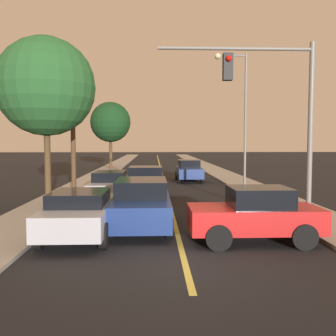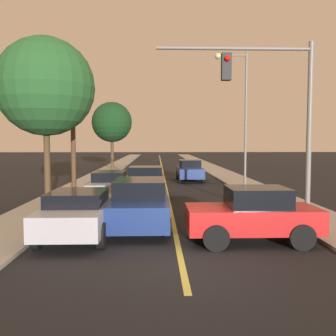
{
  "view_description": "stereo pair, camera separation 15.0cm",
  "coord_description": "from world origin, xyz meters",
  "px_view_note": "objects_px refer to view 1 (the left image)",
  "views": [
    {
      "loc": [
        -0.76,
        -9.05,
        3.0
      ],
      "look_at": [
        0.0,
        10.85,
        1.6
      ],
      "focal_mm": 40.0,
      "sensor_mm": 36.0,
      "label": 1
    },
    {
      "loc": [
        -0.61,
        -9.05,
        3.0
      ],
      "look_at": [
        0.0,
        10.85,
        1.6
      ],
      "focal_mm": 40.0,
      "sensor_mm": 36.0,
      "label": 2
    }
  ],
  "objects_px": {
    "car_far_oncoming": "(189,170)",
    "utility_pole_left": "(73,123)",
    "car_outer_lane_front": "(81,212)",
    "streetlamp_right": "(239,104)",
    "car_near_lane_second": "(146,182)",
    "tree_left_near": "(46,87)",
    "traffic_signal_mast": "(275,101)",
    "car_near_lane_front": "(142,203)",
    "car_outer_lane_second": "(110,184)",
    "tree_left_far": "(110,122)",
    "car_crossing_right": "(255,214)"
  },
  "relations": [
    {
      "from": "car_outer_lane_front",
      "to": "car_near_lane_front",
      "type": "bearing_deg",
      "value": 35.43
    },
    {
      "from": "streetlamp_right",
      "to": "tree_left_near",
      "type": "distance_m",
      "value": 11.05
    },
    {
      "from": "car_near_lane_second",
      "to": "car_near_lane_front",
      "type": "bearing_deg",
      "value": -90.0
    },
    {
      "from": "car_far_oncoming",
      "to": "utility_pole_left",
      "type": "bearing_deg",
      "value": 53.39
    },
    {
      "from": "car_outer_lane_front",
      "to": "streetlamp_right",
      "type": "bearing_deg",
      "value": 54.2
    },
    {
      "from": "traffic_signal_mast",
      "to": "car_near_lane_front",
      "type": "bearing_deg",
      "value": 176.26
    },
    {
      "from": "car_near_lane_second",
      "to": "tree_left_far",
      "type": "bearing_deg",
      "value": 101.6
    },
    {
      "from": "utility_pole_left",
      "to": "tree_left_near",
      "type": "bearing_deg",
      "value": -97.89
    },
    {
      "from": "tree_left_far",
      "to": "car_near_lane_front",
      "type": "bearing_deg",
      "value": -81.22
    },
    {
      "from": "car_near_lane_front",
      "to": "tree_left_near",
      "type": "xyz_separation_m",
      "value": [
        -4.09,
        3.01,
        4.45
      ]
    },
    {
      "from": "car_near_lane_front",
      "to": "tree_left_near",
      "type": "distance_m",
      "value": 6.75
    },
    {
      "from": "car_outer_lane_second",
      "to": "car_far_oncoming",
      "type": "bearing_deg",
      "value": 60.12
    },
    {
      "from": "car_crossing_right",
      "to": "tree_left_near",
      "type": "distance_m",
      "value": 10.17
    },
    {
      "from": "car_outer_lane_front",
      "to": "car_crossing_right",
      "type": "xyz_separation_m",
      "value": [
        5.3,
        -0.86,
        0.05
      ]
    },
    {
      "from": "car_crossing_right",
      "to": "tree_left_far",
      "type": "distance_m",
      "value": 30.14
    },
    {
      "from": "car_outer_lane_second",
      "to": "utility_pole_left",
      "type": "bearing_deg",
      "value": -165.95
    },
    {
      "from": "car_outer_lane_second",
      "to": "car_crossing_right",
      "type": "height_order",
      "value": "car_crossing_right"
    },
    {
      "from": "car_outer_lane_front",
      "to": "utility_pole_left",
      "type": "bearing_deg",
      "value": 103.51
    },
    {
      "from": "car_near_lane_front",
      "to": "utility_pole_left",
      "type": "height_order",
      "value": "utility_pole_left"
    },
    {
      "from": "car_outer_lane_second",
      "to": "streetlamp_right",
      "type": "distance_m",
      "value": 8.74
    },
    {
      "from": "car_crossing_right",
      "to": "utility_pole_left",
      "type": "distance_m",
      "value": 11.35
    },
    {
      "from": "car_outer_lane_second",
      "to": "tree_left_near",
      "type": "height_order",
      "value": "tree_left_near"
    },
    {
      "from": "car_near_lane_front",
      "to": "car_outer_lane_second",
      "type": "relative_size",
      "value": 1.03
    },
    {
      "from": "car_near_lane_front",
      "to": "traffic_signal_mast",
      "type": "height_order",
      "value": "traffic_signal_mast"
    },
    {
      "from": "car_outer_lane_second",
      "to": "car_near_lane_second",
      "type": "bearing_deg",
      "value": 1.43
    },
    {
      "from": "car_near_lane_front",
      "to": "car_far_oncoming",
      "type": "xyz_separation_m",
      "value": [
        3.1,
        15.22,
        -0.03
      ]
    },
    {
      "from": "car_near_lane_second",
      "to": "car_crossing_right",
      "type": "distance_m",
      "value": 9.45
    },
    {
      "from": "car_outer_lane_second",
      "to": "tree_left_near",
      "type": "xyz_separation_m",
      "value": [
        -2.22,
        -3.56,
        4.52
      ]
    },
    {
      "from": "car_outer_lane_front",
      "to": "traffic_signal_mast",
      "type": "xyz_separation_m",
      "value": [
        6.46,
        1.03,
        3.61
      ]
    },
    {
      "from": "car_outer_lane_second",
      "to": "traffic_signal_mast",
      "type": "bearing_deg",
      "value": -46.74
    },
    {
      "from": "car_near_lane_second",
      "to": "tree_left_near",
      "type": "distance_m",
      "value": 7.02
    },
    {
      "from": "car_outer_lane_front",
      "to": "streetlamp_right",
      "type": "xyz_separation_m",
      "value": [
        7.25,
        10.05,
        4.38
      ]
    },
    {
      "from": "traffic_signal_mast",
      "to": "utility_pole_left",
      "type": "relative_size",
      "value": 0.86
    },
    {
      "from": "car_outer_lane_second",
      "to": "tree_left_far",
      "type": "xyz_separation_m",
      "value": [
        -2.25,
        20.12,
        4.27
      ]
    },
    {
      "from": "streetlamp_right",
      "to": "utility_pole_left",
      "type": "distance_m",
      "value": 9.48
    },
    {
      "from": "car_near_lane_second",
      "to": "tree_left_far",
      "type": "distance_m",
      "value": 20.91
    },
    {
      "from": "car_near_lane_front",
      "to": "utility_pole_left",
      "type": "distance_m",
      "value": 7.76
    },
    {
      "from": "car_outer_lane_front",
      "to": "car_outer_lane_second",
      "type": "xyz_separation_m",
      "value": [
        -0.0,
        7.9,
        -0.02
      ]
    },
    {
      "from": "car_outer_lane_front",
      "to": "utility_pole_left",
      "type": "xyz_separation_m",
      "value": [
        -1.79,
        7.45,
        3.13
      ]
    },
    {
      "from": "car_outer_lane_front",
      "to": "streetlamp_right",
      "type": "relative_size",
      "value": 0.57
    },
    {
      "from": "car_outer_lane_second",
      "to": "car_crossing_right",
      "type": "bearing_deg",
      "value": -58.8
    },
    {
      "from": "traffic_signal_mast",
      "to": "tree_left_near",
      "type": "distance_m",
      "value": 9.33
    },
    {
      "from": "car_near_lane_front",
      "to": "car_crossing_right",
      "type": "bearing_deg",
      "value": -32.52
    },
    {
      "from": "car_outer_lane_front",
      "to": "streetlamp_right",
      "type": "height_order",
      "value": "streetlamp_right"
    },
    {
      "from": "car_near_lane_front",
      "to": "car_far_oncoming",
      "type": "relative_size",
      "value": 1.22
    },
    {
      "from": "tree_left_near",
      "to": "car_near_lane_front",
      "type": "bearing_deg",
      "value": -36.33
    },
    {
      "from": "car_far_oncoming",
      "to": "traffic_signal_mast",
      "type": "xyz_separation_m",
      "value": [
        1.49,
        -15.52,
        3.58
      ]
    },
    {
      "from": "traffic_signal_mast",
      "to": "streetlamp_right",
      "type": "relative_size",
      "value": 0.78
    },
    {
      "from": "car_outer_lane_front",
      "to": "car_far_oncoming",
      "type": "relative_size",
      "value": 1.07
    },
    {
      "from": "car_far_oncoming",
      "to": "utility_pole_left",
      "type": "height_order",
      "value": "utility_pole_left"
    }
  ]
}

